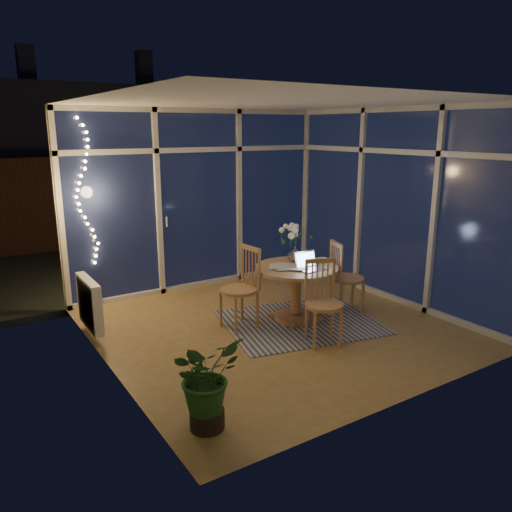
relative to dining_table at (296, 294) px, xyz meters
name	(u,v)px	position (x,y,z in m)	size (l,w,h in m)	color
floor	(275,327)	(-0.34, -0.05, -0.35)	(4.00, 4.00, 0.00)	olive
ceiling	(277,102)	(-0.34, -0.05, 2.25)	(4.00, 4.00, 0.00)	white
wall_back	(199,200)	(-0.34, 1.95, 0.95)	(4.00, 0.04, 2.60)	silver
wall_front	(416,258)	(-0.34, -2.05, 0.95)	(4.00, 0.04, 2.60)	silver
wall_left	(100,241)	(-2.34, -0.05, 0.95)	(0.04, 4.00, 2.60)	silver
wall_right	(398,206)	(1.66, -0.05, 0.95)	(0.04, 4.00, 2.60)	silver
window_wall_back	(200,200)	(-0.34, 1.91, 0.95)	(4.00, 0.10, 2.60)	silver
window_wall_right	(396,207)	(1.62, -0.05, 0.95)	(0.10, 4.00, 2.60)	silver
radiator	(89,304)	(-2.28, 0.85, 0.05)	(0.10, 0.70, 0.58)	silver
fairy_lights	(85,193)	(-1.99, 1.83, 1.18)	(0.24, 0.10, 1.85)	#FFBE66
garden_patio	(158,246)	(0.16, 4.95, -0.41)	(12.00, 6.00, 0.10)	black
garden_fence	(124,199)	(-0.34, 5.45, 0.55)	(11.00, 0.08, 1.80)	#3D1E16
neighbour_roof	(94,133)	(-0.04, 8.45, 1.85)	(7.00, 3.00, 2.20)	#35363F
garden_shrubs	(119,245)	(-1.14, 3.35, 0.10)	(0.90, 0.90, 0.90)	black
rug	(300,322)	(0.00, -0.10, -0.34)	(1.83, 1.46, 0.01)	#B3AE92
dining_table	(296,294)	(0.00, 0.00, 0.00)	(1.01, 1.01, 0.69)	#A9784C
chair_left	(239,288)	(-0.72, 0.17, 0.15)	(0.46, 0.46, 0.99)	#A9784C
chair_right	(348,277)	(0.73, -0.13, 0.13)	(0.44, 0.44, 0.96)	#A9784C
chair_front	(324,303)	(-0.16, -0.72, 0.13)	(0.44, 0.44, 0.95)	#A9784C
laptop	(311,261)	(0.06, -0.21, 0.46)	(0.31, 0.27, 0.23)	silver
flower_vase	(295,253)	(0.13, 0.20, 0.45)	(0.20, 0.20, 0.21)	white
bowl	(322,260)	(0.41, 0.01, 0.36)	(0.15, 0.15, 0.04)	silver
newspapers	(288,267)	(-0.12, 0.02, 0.36)	(0.38, 0.29, 0.02)	silver
phone	(308,267)	(0.08, -0.12, 0.35)	(0.10, 0.05, 0.01)	black
potted_plant	(206,385)	(-1.99, -1.48, 0.03)	(0.54, 0.47, 0.76)	#1B4C1B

